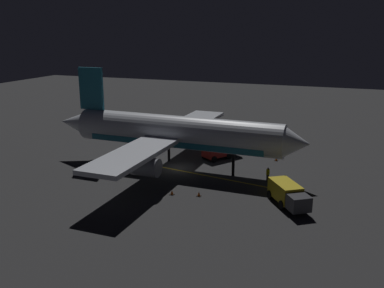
{
  "coord_description": "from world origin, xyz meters",
  "views": [
    {
      "loc": [
        48.27,
        20.23,
        17.53
      ],
      "look_at": [
        0.0,
        2.0,
        3.5
      ],
      "focal_mm": 39.62,
      "sensor_mm": 36.0,
      "label": 1
    }
  ],
  "objects_px": {
    "traffic_cone_near_right": "(199,194)",
    "traffic_cone_under_wing": "(276,159)",
    "traffic_cone_near_left": "(172,193)",
    "catering_truck": "(220,150)",
    "airliner": "(173,133)",
    "ground_crew_worker": "(268,174)",
    "baggage_truck": "(288,194)"
  },
  "relations": [
    {
      "from": "traffic_cone_near_right",
      "to": "traffic_cone_under_wing",
      "type": "xyz_separation_m",
      "value": [
        -15.87,
        5.62,
        0.0
      ]
    },
    {
      "from": "catering_truck",
      "to": "baggage_truck",
      "type": "bearing_deg",
      "value": 40.2
    },
    {
      "from": "traffic_cone_under_wing",
      "to": "ground_crew_worker",
      "type": "bearing_deg",
      "value": 3.05
    },
    {
      "from": "baggage_truck",
      "to": "ground_crew_worker",
      "type": "height_order",
      "value": "baggage_truck"
    },
    {
      "from": "catering_truck",
      "to": "traffic_cone_under_wing",
      "type": "height_order",
      "value": "catering_truck"
    },
    {
      "from": "baggage_truck",
      "to": "traffic_cone_under_wing",
      "type": "relative_size",
      "value": 10.94
    },
    {
      "from": "ground_crew_worker",
      "to": "traffic_cone_near_right",
      "type": "xyz_separation_m",
      "value": [
        7.24,
        -6.08,
        -0.64
      ]
    },
    {
      "from": "traffic_cone_near_right",
      "to": "traffic_cone_under_wing",
      "type": "bearing_deg",
      "value": 160.49
    },
    {
      "from": "catering_truck",
      "to": "traffic_cone_near_right",
      "type": "distance_m",
      "value": 14.44
    },
    {
      "from": "catering_truck",
      "to": "traffic_cone_near_left",
      "type": "xyz_separation_m",
      "value": [
        14.92,
        -0.98,
        -0.9
      ]
    },
    {
      "from": "traffic_cone_under_wing",
      "to": "baggage_truck",
      "type": "bearing_deg",
      "value": 13.97
    },
    {
      "from": "traffic_cone_near_left",
      "to": "catering_truck",
      "type": "bearing_deg",
      "value": 176.25
    },
    {
      "from": "baggage_truck",
      "to": "traffic_cone_near_left",
      "type": "relative_size",
      "value": 10.94
    },
    {
      "from": "baggage_truck",
      "to": "catering_truck",
      "type": "height_order",
      "value": "baggage_truck"
    },
    {
      "from": "ground_crew_worker",
      "to": "traffic_cone_near_right",
      "type": "height_order",
      "value": "ground_crew_worker"
    },
    {
      "from": "traffic_cone_near_left",
      "to": "traffic_cone_under_wing",
      "type": "height_order",
      "value": "same"
    },
    {
      "from": "baggage_truck",
      "to": "catering_truck",
      "type": "xyz_separation_m",
      "value": [
        -13.33,
        -11.27,
        -0.03
      ]
    },
    {
      "from": "airliner",
      "to": "traffic_cone_under_wing",
      "type": "bearing_deg",
      "value": 123.5
    },
    {
      "from": "traffic_cone_near_right",
      "to": "airliner",
      "type": "bearing_deg",
      "value": -141.16
    },
    {
      "from": "traffic_cone_near_right",
      "to": "traffic_cone_under_wing",
      "type": "height_order",
      "value": "same"
    },
    {
      "from": "baggage_truck",
      "to": "traffic_cone_near_left",
      "type": "distance_m",
      "value": 12.38
    },
    {
      "from": "catering_truck",
      "to": "traffic_cone_near_right",
      "type": "xyz_separation_m",
      "value": [
        14.29,
        1.93,
        -0.9
      ]
    },
    {
      "from": "catering_truck",
      "to": "ground_crew_worker",
      "type": "bearing_deg",
      "value": 48.68
    },
    {
      "from": "traffic_cone_near_left",
      "to": "traffic_cone_under_wing",
      "type": "relative_size",
      "value": 1.0
    },
    {
      "from": "airliner",
      "to": "baggage_truck",
      "type": "xyz_separation_m",
      "value": [
        6.97,
        15.71,
        -3.53
      ]
    },
    {
      "from": "ground_crew_worker",
      "to": "traffic_cone_near_right",
      "type": "relative_size",
      "value": 3.16
    },
    {
      "from": "catering_truck",
      "to": "traffic_cone_near_right",
      "type": "relative_size",
      "value": 10.58
    },
    {
      "from": "airliner",
      "to": "traffic_cone_near_left",
      "type": "relative_size",
      "value": 62.6
    },
    {
      "from": "airliner",
      "to": "catering_truck",
      "type": "bearing_deg",
      "value": 145.02
    },
    {
      "from": "airliner",
      "to": "ground_crew_worker",
      "type": "height_order",
      "value": "airliner"
    },
    {
      "from": "airliner",
      "to": "baggage_truck",
      "type": "relative_size",
      "value": 5.72
    },
    {
      "from": "traffic_cone_near_left",
      "to": "airliner",
      "type": "bearing_deg",
      "value": -157.93
    }
  ]
}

